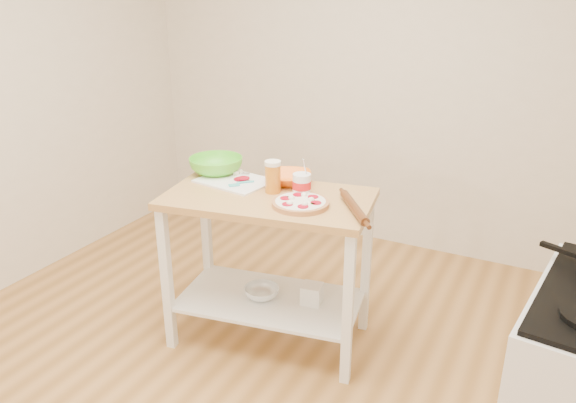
# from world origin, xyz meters

# --- Properties ---
(room_shell) EXTENTS (4.04, 4.54, 2.74)m
(room_shell) POSITION_xyz_m (0.00, 0.00, 1.35)
(room_shell) COLOR #B47F42
(room_shell) RESTS_ON ground
(prep_island) EXTENTS (1.20, 0.78, 0.90)m
(prep_island) POSITION_xyz_m (-0.10, 0.65, 0.65)
(prep_island) COLOR tan
(prep_island) RESTS_ON ground
(pizza) EXTENTS (0.30, 0.30, 0.05)m
(pizza) POSITION_xyz_m (0.12, 0.60, 0.92)
(pizza) COLOR tan
(pizza) RESTS_ON prep_island
(cutting_board) EXTENTS (0.44, 0.36, 0.04)m
(cutting_board) POSITION_xyz_m (-0.37, 0.75, 0.91)
(cutting_board) COLOR white
(cutting_board) RESTS_ON prep_island
(spatula) EXTENTS (0.11, 0.14, 0.01)m
(spatula) POSITION_xyz_m (-0.31, 0.70, 0.92)
(spatula) COLOR #3BB3B6
(spatula) RESTS_ON cutting_board
(knife) EXTENTS (0.26, 0.10, 0.01)m
(knife) POSITION_xyz_m (-0.51, 0.82, 0.92)
(knife) COLOR silver
(knife) RESTS_ON cutting_board
(orange_bowl) EXTENTS (0.34, 0.34, 0.06)m
(orange_bowl) POSITION_xyz_m (-0.09, 0.87, 0.93)
(orange_bowl) COLOR orange
(orange_bowl) RESTS_ON prep_island
(green_bowl) EXTENTS (0.36, 0.36, 0.10)m
(green_bowl) POSITION_xyz_m (-0.55, 0.83, 0.95)
(green_bowl) COLOR #57CC2C
(green_bowl) RESTS_ON prep_island
(beer_pint) EXTENTS (0.09, 0.09, 0.18)m
(beer_pint) POSITION_xyz_m (-0.10, 0.70, 0.99)
(beer_pint) COLOR orange
(beer_pint) RESTS_ON prep_island
(yogurt_tub) EXTENTS (0.10, 0.10, 0.21)m
(yogurt_tub) POSITION_xyz_m (0.06, 0.74, 0.96)
(yogurt_tub) COLOR white
(yogurt_tub) RESTS_ON prep_island
(rolling_pin) EXTENTS (0.27, 0.33, 0.04)m
(rolling_pin) POSITION_xyz_m (0.40, 0.64, 0.92)
(rolling_pin) COLOR #592E14
(rolling_pin) RESTS_ON prep_island
(shelf_glass_bowl) EXTENTS (0.27, 0.27, 0.06)m
(shelf_glass_bowl) POSITION_xyz_m (-0.14, 0.64, 0.29)
(shelf_glass_bowl) COLOR silver
(shelf_glass_bowl) RESTS_ON prep_island
(shelf_bin) EXTENTS (0.13, 0.13, 0.11)m
(shelf_bin) POSITION_xyz_m (0.14, 0.72, 0.32)
(shelf_bin) COLOR white
(shelf_bin) RESTS_ON prep_island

